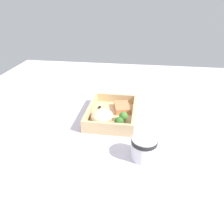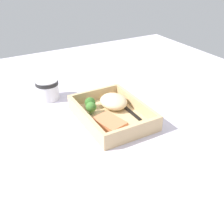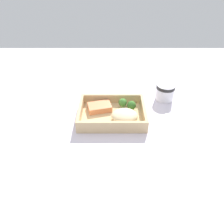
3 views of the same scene
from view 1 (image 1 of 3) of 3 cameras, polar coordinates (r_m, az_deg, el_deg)
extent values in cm
cube|color=silver|center=(96.04, 0.00, -1.93)|extent=(160.00, 160.00, 2.00)
cube|color=#D2B17F|center=(95.23, 0.00, -1.10)|extent=(27.35, 20.23, 1.20)
cube|color=#D2B17F|center=(95.58, -5.66, 0.67)|extent=(27.35, 1.20, 4.04)
cube|color=#D2B17F|center=(93.23, 5.80, -0.12)|extent=(27.35, 1.20, 4.04)
cube|color=#D2B17F|center=(105.47, 1.01, 3.67)|extent=(1.20, 17.83, 4.04)
cube|color=#D2B17F|center=(82.86, -1.28, -4.05)|extent=(1.20, 17.83, 4.04)
cube|color=#E48353|center=(98.53, 2.63, 1.21)|extent=(10.96, 8.59, 2.51)
ellipsoid|color=beige|center=(90.06, -2.63, -1.01)|extent=(10.65, 9.09, 4.35)
cylinder|color=#81AA5A|center=(87.16, 1.84, -3.38)|extent=(1.44, 1.44, 1.05)
sphere|color=#366C29|center=(86.33, 1.86, -2.51)|extent=(3.78, 3.78, 3.78)
cylinder|color=#739A59|center=(90.07, 2.98, -2.03)|extent=(1.36, 1.36, 1.61)
sphere|color=#448032|center=(89.16, 3.01, -1.05)|extent=(3.58, 3.58, 3.58)
cube|color=black|center=(96.42, -3.85, -0.20)|extent=(12.40, 1.12, 0.44)
cube|color=black|center=(89.79, -4.86, -2.65)|extent=(3.40, 2.21, 0.44)
cylinder|color=white|center=(72.47, 8.31, -9.32)|extent=(8.24, 8.24, 7.72)
cylinder|color=black|center=(70.80, 8.47, -7.56)|extent=(8.49, 8.49, 1.39)
cube|color=white|center=(77.13, -7.41, -10.07)|extent=(15.51, 18.32, 0.24)
camera|label=2|loc=(1.48, 19.88, 27.09)|focal=42.00mm
camera|label=3|loc=(1.17, -42.94, 26.34)|focal=35.00mm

